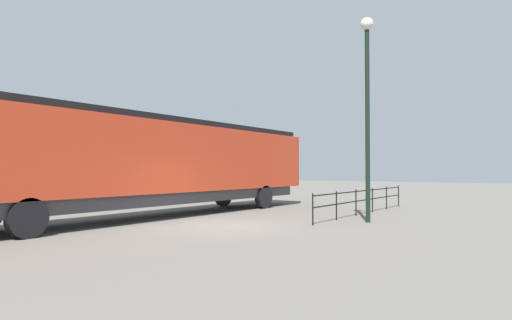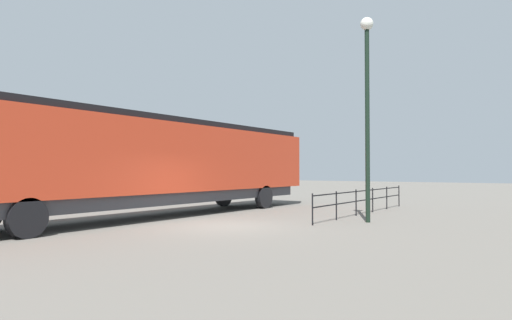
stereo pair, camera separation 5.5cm
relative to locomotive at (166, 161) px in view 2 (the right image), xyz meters
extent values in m
plane|color=#666059|center=(3.84, -1.21, -2.19)|extent=(120.00, 120.00, 0.00)
cube|color=red|center=(0.00, -0.54, 0.12)|extent=(2.80, 17.97, 2.63)
cube|color=black|center=(0.00, 7.20, -0.27)|extent=(2.69, 2.48, 1.84)
cube|color=black|center=(0.00, -0.54, 1.56)|extent=(2.52, 17.25, 0.24)
cube|color=#38383D|center=(0.00, -0.54, -1.42)|extent=(2.52, 16.53, 0.45)
cylinder|color=black|center=(-1.25, 5.21, -1.64)|extent=(0.30, 1.10, 1.10)
cylinder|color=black|center=(1.25, 5.21, -1.64)|extent=(0.30, 1.10, 1.10)
cylinder|color=black|center=(1.25, -6.29, -1.64)|extent=(0.30, 1.10, 1.10)
cylinder|color=black|center=(7.46, 2.53, 1.26)|extent=(0.16, 0.16, 6.92)
sphere|color=silver|center=(7.46, 2.53, 4.86)|extent=(0.46, 0.46, 0.46)
cube|color=black|center=(6.25, 5.36, -1.21)|extent=(0.04, 9.45, 0.04)
cube|color=black|center=(6.25, 5.36, -1.61)|extent=(0.04, 9.45, 0.04)
cylinder|color=black|center=(6.25, 0.64, -1.66)|extent=(0.05, 0.05, 1.06)
cylinder|color=black|center=(6.25, 2.53, -1.66)|extent=(0.05, 0.05, 1.06)
cylinder|color=black|center=(6.25, 4.42, -1.66)|extent=(0.05, 0.05, 1.06)
cylinder|color=black|center=(6.25, 6.31, -1.66)|extent=(0.05, 0.05, 1.06)
cylinder|color=black|center=(6.25, 8.20, -1.66)|extent=(0.05, 0.05, 1.06)
cylinder|color=black|center=(6.25, 10.09, -1.66)|extent=(0.05, 0.05, 1.06)
camera|label=1|loc=(13.10, -12.61, -0.36)|focal=31.09mm
camera|label=2|loc=(13.14, -12.58, -0.36)|focal=31.09mm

